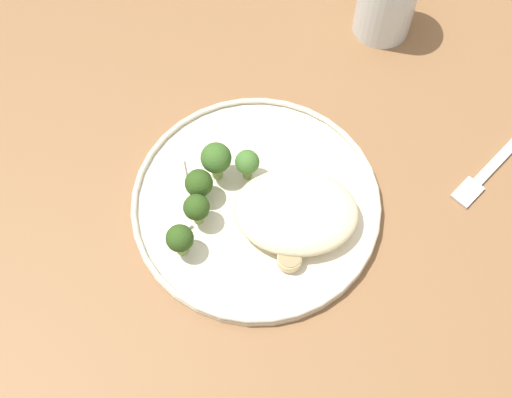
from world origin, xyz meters
TOP-DOWN VIEW (x-y plane):
  - ground at (0.00, 0.00)m, footprint 6.00×6.00m
  - wooden_dining_table at (0.00, 0.00)m, footprint 1.40×1.00m
  - dinner_plate at (0.02, -0.05)m, footprint 0.29×0.29m
  - noodle_bed at (0.07, -0.06)m, footprint 0.14×0.11m
  - seared_scallop_half_hidden at (0.06, -0.07)m, footprint 0.04×0.04m
  - seared_scallop_on_noodles at (0.06, -0.12)m, footprint 0.03×0.03m
  - seared_scallop_large_seared at (0.09, -0.06)m, footprint 0.03×0.03m
  - seared_scallop_left_edge at (0.11, -0.08)m, footprint 0.03×0.03m
  - broccoli_floret_small_sprig at (-0.04, -0.07)m, footprint 0.03×0.03m
  - broccoli_floret_beside_noodles at (-0.06, -0.11)m, footprint 0.03×0.03m
  - broccoli_floret_split_head at (0.01, -0.01)m, footprint 0.03×0.03m
  - broccoli_floret_near_rim at (-0.04, -0.04)m, footprint 0.03×0.03m
  - broccoli_floret_left_leaning at (-0.03, -0.01)m, footprint 0.04×0.04m
  - onion_sliver_short_strip at (-0.07, -0.07)m, footprint 0.04×0.04m
  - onion_sliver_pale_crescent at (-0.06, -0.02)m, footprint 0.02×0.05m
  - water_glass at (0.17, 0.24)m, footprint 0.08×0.08m
  - dinner_fork at (0.31, 0.04)m, footprint 0.13×0.15m

SIDE VIEW (x-z plane):
  - ground at x=0.00m, z-range 0.00..0.00m
  - wooden_dining_table at x=0.00m, z-range 0.29..1.03m
  - dinner_fork at x=0.31m, z-range 0.74..0.74m
  - dinner_plate at x=0.02m, z-range 0.74..0.76m
  - onion_sliver_short_strip at x=-0.07m, z-range 0.75..0.76m
  - onion_sliver_pale_crescent at x=-0.06m, z-range 0.75..0.76m
  - seared_scallop_on_noodles at x=0.06m, z-range 0.75..0.77m
  - seared_scallop_large_seared at x=0.09m, z-range 0.75..0.77m
  - seared_scallop_half_hidden at x=0.06m, z-range 0.75..0.77m
  - seared_scallop_left_edge at x=0.11m, z-range 0.75..0.77m
  - noodle_bed at x=0.07m, z-range 0.75..0.79m
  - broccoli_floret_beside_noodles at x=-0.06m, z-range 0.76..0.80m
  - broccoli_floret_near_rim at x=-0.04m, z-range 0.76..0.80m
  - broccoli_floret_split_head at x=0.01m, z-range 0.76..0.81m
  - broccoli_floret_small_sprig at x=-0.04m, z-range 0.76..0.81m
  - broccoli_floret_left_leaning at x=-0.03m, z-range 0.76..0.82m
  - water_glass at x=0.17m, z-range 0.73..0.85m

